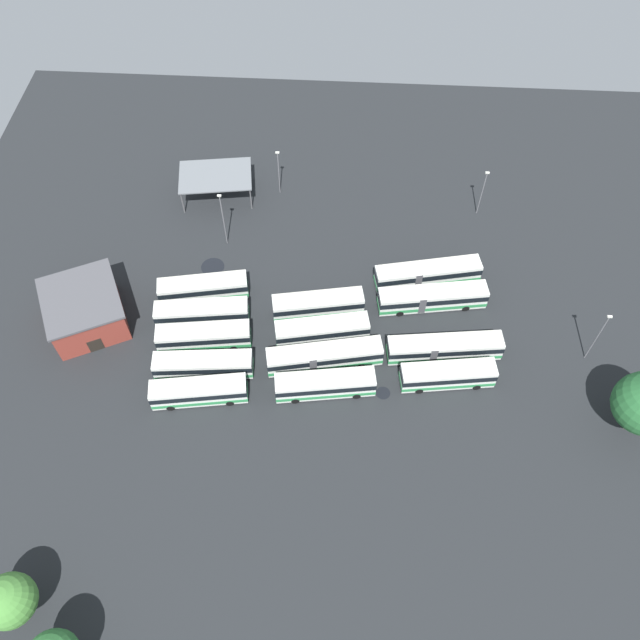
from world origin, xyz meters
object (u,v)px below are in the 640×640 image
object	(u,v)px
bus_row0_slot4	(203,288)
bus_row2_slot3	(432,298)
bus_row1_slot0	(325,384)
lamp_post_near_entrance	(279,171)
bus_row0_slot2	(204,336)
bus_row1_slot2	(322,330)
bus_row0_slot1	(203,365)
lamp_post_far_corner	(223,218)
maintenance_shelter	(215,176)
bus_row0_slot0	(199,391)
bus_row1_slot1	(324,356)
tree_west_edge	(9,601)
bus_row0_slot3	(202,313)
depot_building	(85,310)
lamp_post_mid_lot	(482,191)
bus_row2_slot0	(448,375)
bus_row1_slot3	(318,305)
bus_row2_slot4	(427,274)

from	to	relation	value
bus_row0_slot4	bus_row2_slot3	distance (m)	30.33
bus_row0_slot4	bus_row2_slot3	world-z (taller)	same
bus_row1_slot0	lamp_post_near_entrance	size ratio (longest dim) A/B	1.57
bus_row0_slot2	bus_row0_slot4	distance (m)	7.77
bus_row1_slot2	bus_row2_slot3	xyz separation A→B (m)	(14.14, 6.02, 0.00)
bus_row0_slot1	lamp_post_far_corner	xyz separation A→B (m)	(-0.32, 21.60, 3.32)
bus_row0_slot1	maintenance_shelter	distance (m)	31.31
bus_row0_slot0	bus_row1_slot0	xyz separation A→B (m)	(14.99, 1.85, 0.00)
lamp_post_far_corner	bus_row1_slot1	bearing A→B (deg)	-52.33
bus_row1_slot0	tree_west_edge	distance (m)	39.26
bus_row0_slot1	bus_row1_slot1	size ratio (longest dim) A/B	0.84
bus_row0_slot3	depot_building	bearing A→B (deg)	-176.21
bus_row1_slot2	tree_west_edge	distance (m)	44.45
bus_row1_slot1	maintenance_shelter	world-z (taller)	maintenance_shelter
lamp_post_mid_lot	bus_row0_slot1	bearing A→B (deg)	-140.39
bus_row2_slot0	lamp_post_far_corner	distance (m)	37.04
bus_row0_slot1	bus_row1_slot3	distance (m)	16.80
bus_row2_slot4	lamp_post_mid_lot	world-z (taller)	lamp_post_mid_lot
lamp_post_near_entrance	bus_row0_slot3	bearing A→B (deg)	-107.52
depot_building	maintenance_shelter	bearing A→B (deg)	61.22
lamp_post_far_corner	bus_row2_slot0	bearing A→B (deg)	-35.17
bus_row0_slot2	bus_row2_slot3	xyz separation A→B (m)	(29.02, 7.84, 0.00)
lamp_post_far_corner	tree_west_edge	world-z (taller)	lamp_post_far_corner
bus_row2_slot0	depot_building	xyz separation A→B (m)	(-46.17, 6.48, 0.82)
bus_row0_slot2	bus_row2_slot3	size ratio (longest dim) A/B	0.83
bus_row0_slot3	tree_west_edge	bearing A→B (deg)	-108.39
bus_row0_slot0	bus_row0_slot1	world-z (taller)	same
depot_building	bus_row0_slot1	bearing A→B (deg)	-22.67
bus_row2_slot4	bus_row1_slot3	bearing A→B (deg)	-157.19
bus_row0_slot3	bus_row1_slot1	world-z (taller)	same
bus_row0_slot4	maintenance_shelter	size ratio (longest dim) A/B	1.05
bus_row0_slot1	bus_row0_slot0	bearing A→B (deg)	-89.04
lamp_post_near_entrance	lamp_post_mid_lot	size ratio (longest dim) A/B	0.98
bus_row0_slot2	bus_row2_slot4	world-z (taller)	same
bus_row0_slot4	tree_west_edge	xyz separation A→B (m)	(-11.61, -40.43, 2.63)
bus_row1_slot3	bus_row2_slot4	xyz separation A→B (m)	(14.43, 6.07, 0.00)
bus_row1_slot2	bus_row1_slot3	bearing A→B (deg)	100.76
bus_row0_slot2	lamp_post_mid_lot	world-z (taller)	lamp_post_mid_lot
bus_row0_slot4	bus_row1_slot2	distance (m)	17.21
depot_building	lamp_post_near_entrance	xyz separation A→B (m)	(22.62, 25.51, 1.70)
bus_row0_slot1	bus_row1_slot2	distance (m)	15.46
bus_row0_slot4	bus_row2_slot3	size ratio (longest dim) A/B	0.83
bus_row0_slot1	bus_row2_slot0	distance (m)	29.84
bus_row1_slot1	tree_west_edge	bearing A→B (deg)	-132.60
bus_row1_slot1	bus_row2_slot0	xyz separation A→B (m)	(15.13, -1.80, -0.00)
bus_row1_slot0	bus_row1_slot2	distance (m)	7.88
bus_row2_slot3	bus_row2_slot4	world-z (taller)	same
bus_row0_slot2	maintenance_shelter	size ratio (longest dim) A/B	1.05
bus_row0_slot4	bus_row0_slot0	bearing A→B (deg)	-82.64
tree_west_edge	lamp_post_far_corner	bearing A→B (deg)	75.22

